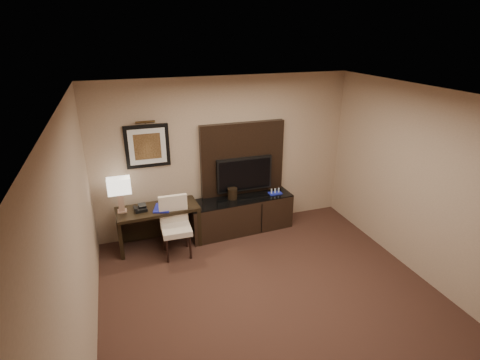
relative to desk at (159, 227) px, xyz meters
name	(u,v)px	position (x,y,z in m)	size (l,w,h in m)	color
floor	(282,313)	(1.26, -2.15, -0.35)	(4.50, 5.00, 0.01)	#381F19
ceiling	(293,102)	(1.26, -2.15, 2.35)	(4.50, 5.00, 0.01)	silver
wall_back	(225,155)	(1.26, 0.35, 1.00)	(4.50, 0.01, 2.70)	tan
wall_left	(77,255)	(-0.99, -2.15, 1.00)	(0.01, 5.00, 2.70)	tan
wall_right	(440,194)	(3.51, -2.15, 1.00)	(0.01, 5.00, 2.70)	tan
desk	(159,227)	(0.00, 0.00, 0.00)	(1.31, 0.56, 0.70)	black
credenza	(241,214)	(1.44, 0.05, -0.03)	(1.84, 0.51, 0.64)	black
tv_wall_panel	(242,159)	(1.56, 0.29, 0.92)	(1.50, 0.12, 1.30)	black
tv	(244,174)	(1.56, 0.19, 0.67)	(1.00, 0.08, 0.60)	black
artwork	(147,146)	(-0.04, 0.33, 1.30)	(0.70, 0.04, 0.70)	black
picture_light	(145,122)	(-0.04, 0.29, 1.70)	(0.04, 0.04, 0.30)	#3E2B14
desk_chair	(176,229)	(0.22, -0.38, 0.12)	(0.45, 0.52, 0.94)	beige
table_lamp	(120,194)	(-0.55, 0.04, 0.65)	(0.37, 0.21, 0.60)	tan
desk_phone	(140,208)	(-0.27, -0.03, 0.40)	(0.19, 0.17, 0.09)	black
blue_folder	(162,208)	(0.07, -0.06, 0.36)	(0.25, 0.34, 0.02)	#181D9D
book	(165,201)	(0.12, -0.01, 0.46)	(0.16, 0.02, 0.22)	beige
ice_bucket	(232,193)	(1.30, 0.08, 0.38)	(0.17, 0.17, 0.19)	black
minibar_tray	(275,191)	(2.09, 0.03, 0.33)	(0.23, 0.14, 0.08)	#1C27B6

